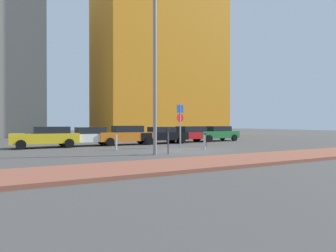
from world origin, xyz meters
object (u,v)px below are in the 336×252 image
Objects in this scene: street_lamp at (155,63)px; parked_car_orange at (127,135)px; parked_car_white at (87,136)px; parking_sign_post at (180,121)px; traffic_bollard_far at (116,142)px; parked_car_black at (162,135)px; parking_meter at (168,137)px; traffic_bollard_mid at (204,142)px; traffic_bollard_near at (205,140)px; parked_car_yellow at (46,137)px; parked_car_red at (189,134)px; parked_car_green at (217,133)px.

parked_car_orange is at bearing 81.20° from street_lamp.
parking_sign_post is (5.36, -4.91, 1.17)m from parked_car_white.
parked_car_white is 4.42× the size of traffic_bollard_far.
parked_car_black is (6.21, -0.36, 0.00)m from parked_car_white.
parked_car_white is at bearing 108.54° from parking_meter.
parking_meter reaches higher than traffic_bollard_mid.
parking_meter is at bearing -144.97° from traffic_bollard_near.
parked_car_white is at bearing 137.50° from parking_sign_post.
parked_car_black is 1.45× the size of parking_sign_post.
street_lamp is 8.59× the size of traffic_bollard_far.
street_lamp reaches higher than traffic_bollard_near.
parked_car_orange is (5.97, 0.08, 0.01)m from parked_car_yellow.
parking_meter reaches higher than parked_car_red.
traffic_bollard_mid is at bearing -75.85° from parking_sign_post.
parked_car_white is 4.59m from traffic_bollard_far.
traffic_bollard_mid is at bearing -26.84° from traffic_bollard_far.
parked_car_orange is 4.76× the size of traffic_bollard_near.
traffic_bollard_far is (-8.46, -4.70, -0.26)m from parked_car_red.
parked_car_white is 6.22m from parked_car_black.
parked_car_green is 14.19m from street_lamp.
parked_car_white is at bearing 129.94° from traffic_bollard_mid.
parking_sign_post is (-0.85, -4.56, 1.17)m from parked_car_black.
parking_sign_post reaches higher than parked_car_white.
street_lamp reaches higher than parked_car_yellow.
traffic_bollard_mid reaches higher than traffic_bollard_near.
parking_sign_post reaches higher than parked_car_black.
traffic_bollard_mid is 0.97× the size of traffic_bollard_far.
parking_meter is at bearing -139.62° from parked_car_green.
street_lamp is (-3.46, -3.14, 3.10)m from parking_sign_post.
parking_sign_post is at bearing -29.31° from parked_car_yellow.
parked_car_orange is 4.84m from traffic_bollard_far.
parked_car_yellow reaches higher than traffic_bollard_near.
parked_car_black is 3.17m from parked_car_red.
parked_car_black is at bearing 37.78° from traffic_bollard_far.
parking_meter is at bearing -2.01° from street_lamp.
traffic_bollard_mid is (-3.43, -7.25, -0.28)m from parked_car_red.
parked_car_green is at bearing 2.24° from parked_car_yellow.
parked_car_orange is 7.37m from traffic_bollard_mid.
street_lamp reaches higher than traffic_bollard_far.
parked_car_green is at bearing 22.31° from traffic_bollard_far.
parked_car_white is 8.98m from traffic_bollard_near.
traffic_bollard_near is 0.97× the size of traffic_bollard_mid.
traffic_bollard_near is at bearing 35.03° from parking_meter.
parked_car_green reaches higher than traffic_bollard_far.
parked_car_green is at bearing 40.38° from parking_meter.
parked_car_white is 12.56m from parked_car_green.
parked_car_red reaches higher than traffic_bollard_mid.
parked_car_white is at bearing 103.31° from street_lamp.
parked_car_green is (15.42, 0.60, -0.02)m from parked_car_yellow.
street_lamp reaches higher than parked_car_red.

